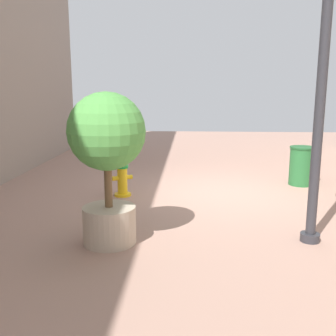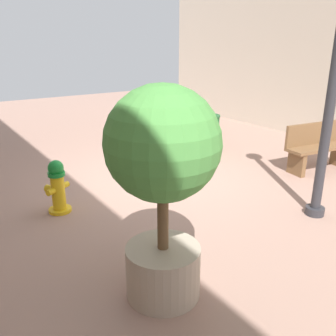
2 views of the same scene
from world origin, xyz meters
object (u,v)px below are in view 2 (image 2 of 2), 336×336
Objects in this scene: fire_hydrant at (57,186)px; planter_tree at (163,172)px; bench_near at (318,146)px; trash_bin at (207,134)px.

fire_hydrant is 0.38× the size of planter_tree.
planter_tree reaches higher than bench_near.
trash_bin is (1.05, -2.20, -0.04)m from bench_near.
trash_bin is at bearing -135.12° from planter_tree.
bench_near is (-4.97, 1.04, 0.08)m from fire_hydrant.
fire_hydrant is 0.94× the size of trash_bin.
planter_tree is 2.44× the size of trash_bin.
planter_tree reaches higher than fire_hydrant.
fire_hydrant is 2.69m from planter_tree.
fire_hydrant is at bearing -11.82° from bench_near.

